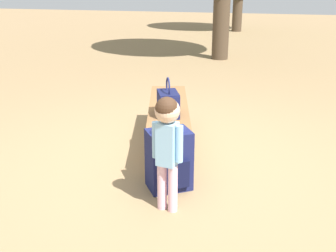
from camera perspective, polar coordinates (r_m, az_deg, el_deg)
name	(u,v)px	position (r m, az deg, el deg)	size (l,w,h in m)	color
ground_plane	(174,162)	(3.91, 0.81, -5.18)	(40.00, 40.00, 0.00)	#8C704C
park_bench	(168,110)	(4.17, 0.06, 2.28)	(1.65, 0.81, 0.45)	brown
handbag	(168,102)	(3.80, 0.01, 3.40)	(0.37, 0.29, 0.37)	#191E4C
child_standing	(167,137)	(2.88, -0.11, -1.59)	(0.18, 0.24, 0.90)	#E5B2C6
backpack_large	(169,156)	(3.33, 0.14, -4.26)	(0.41, 0.43, 0.59)	#191E4C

